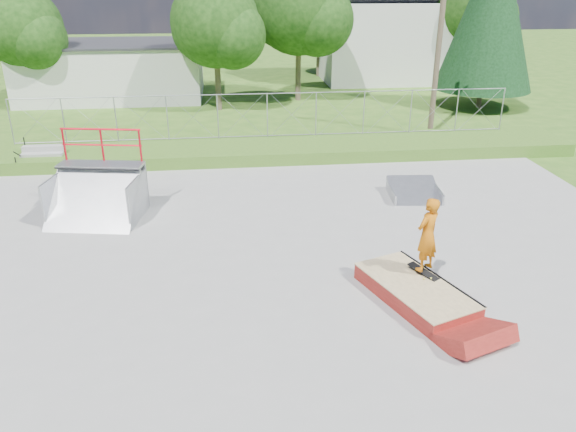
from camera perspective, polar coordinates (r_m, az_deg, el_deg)
The scene contains 19 objects.
ground at distance 13.82m, azimuth 1.42°, elevation -5.58°, with size 120.00×120.00×0.00m, color #34601B.
concrete_pad at distance 13.81m, azimuth 1.42°, elevation -5.51°, with size 20.00×16.00×0.04m, color gray.
grass_berm at distance 22.48m, azimuth -1.87°, elevation 6.75°, with size 24.00×3.00×0.50m, color #34601B.
grind_box at distance 12.85m, azimuth 12.76°, elevation -7.55°, with size 2.27×3.15×0.42m.
quarter_pipe at distance 17.05m, azimuth -19.24°, elevation 3.45°, with size 2.50×2.12×2.50m, color #9A9CA2, non-canonical shape.
flat_bank_ramp at distance 18.57m, azimuth 12.70°, elevation 2.48°, with size 1.55×1.65×0.47m, color #9A9CA2, non-canonical shape.
skateboard at distance 13.18m, azimuth 13.59°, elevation -5.53°, with size 0.22×0.80×0.02m, color black.
skater at distance 12.79m, azimuth 13.95°, elevation -2.15°, with size 0.63×0.41×1.72m, color #C8650D.
concrete_stairs at distance 22.65m, azimuth -23.75°, elevation 5.28°, with size 1.50×1.60×0.80m, color gray, non-canonical shape.
chain_link_fence at distance 23.14m, azimuth -2.12°, elevation 10.19°, with size 20.00×0.06×1.80m, color #92969B, non-canonical shape.
utility_building_flat at distance 34.93m, azimuth -17.30°, elevation 13.87°, with size 10.00×6.00×3.00m, color beige.
gable_house at distance 39.55m, azimuth 9.79°, elevation 18.98°, with size 8.40×6.08×8.94m.
utility_pole at distance 25.81m, azimuth 15.10°, elevation 16.68°, with size 0.24×0.24×8.00m, color brown.
tree_left_near at distance 29.90m, azimuth -6.90°, elevation 18.57°, with size 4.76×4.48×6.65m.
tree_center at distance 32.14m, azimuth 1.67°, elevation 20.13°, with size 5.44×5.12×7.60m.
tree_left_far at distance 33.48m, azimuth -25.06°, elevation 16.64°, with size 4.42×4.16×6.18m.
tree_right_far at distance 39.25m, azimuth 18.62°, elevation 19.17°, with size 5.10×4.80×7.12m.
tree_back_mid at distance 40.53m, azimuth 3.57°, elevation 19.07°, with size 4.08×3.84×5.70m.
conifer_tree at distance 32.08m, azimuth 19.97°, elevation 19.20°, with size 5.04×5.04×9.10m.
Camera 1 is at (-1.70, -11.96, 6.71)m, focal length 35.00 mm.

